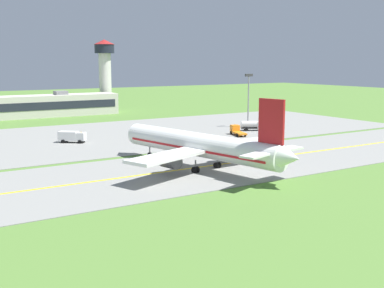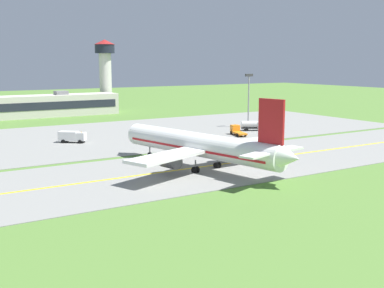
{
  "view_description": "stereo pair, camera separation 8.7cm",
  "coord_description": "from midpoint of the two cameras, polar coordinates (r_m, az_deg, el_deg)",
  "views": [
    {
      "loc": [
        -42.78,
        -68.19,
        17.94
      ],
      "look_at": [
        0.59,
        1.33,
        4.0
      ],
      "focal_mm": 45.31,
      "sensor_mm": 36.0,
      "label": 1
    },
    {
      "loc": [
        -42.71,
        -68.23,
        17.94
      ],
      "look_at": [
        0.59,
        1.33,
        4.0
      ],
      "focal_mm": 45.31,
      "sensor_mm": 36.0,
      "label": 2
    }
  ],
  "objects": [
    {
      "name": "service_truck_catering",
      "position": [
        111.28,
        -13.97,
        0.89
      ],
      "size": [
        5.93,
        5.4,
        2.6
      ],
      "color": "silver",
      "rests_on": "ground"
    },
    {
      "name": "taxiway_centreline",
      "position": [
        82.45,
        0.11,
        -2.84
      ],
      "size": [
        220.0,
        0.6,
        0.01
      ],
      "primitive_type": "cube",
      "color": "yellow",
      "rests_on": "taxiway_strip"
    },
    {
      "name": "taxiway_strip",
      "position": [
        82.46,
        0.11,
        -2.87
      ],
      "size": [
        240.0,
        28.0,
        0.1
      ],
      "primitive_type": "cube",
      "color": "gray",
      "rests_on": "ground"
    },
    {
      "name": "control_tower",
      "position": [
        183.17,
        -10.22,
        8.81
      ],
      "size": [
        7.6,
        7.6,
        25.99
      ],
      "color": "silver",
      "rests_on": "ground"
    },
    {
      "name": "service_truck_baggage",
      "position": [
        120.08,
        5.27,
        1.59
      ],
      "size": [
        3.69,
        6.71,
        2.59
      ],
      "color": "orange",
      "rests_on": "ground"
    },
    {
      "name": "apron_pad",
      "position": [
        123.48,
        -6.32,
        1.27
      ],
      "size": [
        140.0,
        52.0,
        0.1
      ],
      "primitive_type": "cube",
      "color": "gray",
      "rests_on": "ground"
    },
    {
      "name": "ground_plane",
      "position": [
        82.47,
        0.11,
        -2.91
      ],
      "size": [
        500.0,
        500.0,
        0.0
      ],
      "primitive_type": "plane",
      "color": "#517A33"
    },
    {
      "name": "apron_light_mast",
      "position": [
        134.16,
        6.65,
        5.91
      ],
      "size": [
        2.4,
        0.5,
        14.7
      ],
      "color": "gray",
      "rests_on": "ground"
    },
    {
      "name": "service_truck_pushback",
      "position": [
        113.62,
        -5.56,
        1.31
      ],
      "size": [
        6.32,
        3.48,
        2.65
      ],
      "color": "silver",
      "rests_on": "ground"
    },
    {
      "name": "airplane_lead",
      "position": [
        81.08,
        0.96,
        -0.15
      ],
      "size": [
        32.15,
        39.39,
        12.7
      ],
      "color": "white",
      "rests_on": "ground"
    },
    {
      "name": "service_truck_fuel",
      "position": [
        128.13,
        7.12,
        2.22
      ],
      "size": [
        6.22,
        4.76,
        2.65
      ],
      "color": "silver",
      "rests_on": "ground"
    },
    {
      "name": "terminal_building",
      "position": [
        166.07,
        -19.25,
        4.15
      ],
      "size": [
        62.3,
        9.53,
        8.3
      ],
      "color": "beige",
      "rests_on": "ground"
    }
  ]
}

